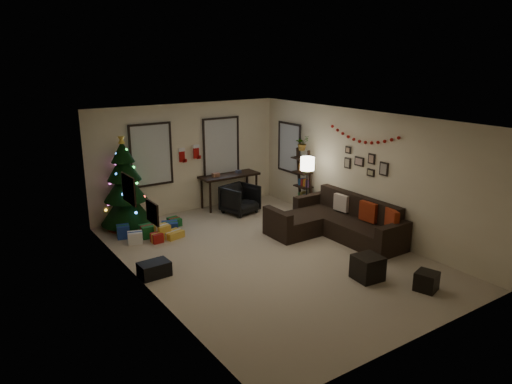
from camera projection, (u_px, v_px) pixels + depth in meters
floor at (269, 256)px, 9.48m from camera, size 7.00×7.00×0.00m
ceiling at (270, 119)px, 8.74m from camera, size 7.00×7.00×0.00m
wall_back at (187, 158)px, 11.90m from camera, size 5.00×0.00×5.00m
wall_front at (424, 250)px, 6.32m from camera, size 5.00×0.00×5.00m
wall_left at (144, 213)px, 7.77m from camera, size 0.00×7.00×7.00m
wall_right at (363, 172)px, 10.46m from camera, size 0.00×7.00×7.00m
window_back_left at (151, 155)px, 11.31m from camera, size 1.05×0.06×1.50m
window_back_right at (221, 146)px, 12.33m from camera, size 1.05×0.06×1.50m
window_right_wall at (290, 148)px, 12.43m from camera, size 0.06×0.90×1.30m
christmas_tree at (125, 189)px, 10.82m from camera, size 1.17×1.17×2.18m
presents at (155, 231)px, 10.46m from camera, size 1.50×1.01×0.30m
sofa at (335, 223)px, 10.47m from camera, size 1.87×2.72×0.87m
pillow_red_a at (392, 220)px, 9.60m from camera, size 0.28×0.44×0.43m
pillow_red_b at (368, 212)px, 10.10m from camera, size 0.14×0.42×0.41m
pillow_cream at (341, 203)px, 10.75m from camera, size 0.15×0.38×0.37m
ottoman_near at (368, 268)px, 8.44m from camera, size 0.50×0.50×0.43m
ottoman_far at (426, 281)px, 8.06m from camera, size 0.43×0.43×0.32m
desk at (229, 178)px, 12.40m from camera, size 1.57×0.56×0.85m
desk_chair at (240, 199)px, 11.95m from camera, size 0.84×0.80×0.72m
bookshelf at (304, 182)px, 11.89m from camera, size 0.30×0.48×1.62m
potted_plant at (302, 141)px, 11.70m from camera, size 0.47×0.42×0.47m
floor_lamp at (307, 168)px, 11.14m from camera, size 0.33×0.33×1.54m
art_map at (129, 189)px, 8.27m from camera, size 0.04×0.60×0.50m
art_abstract at (152, 213)px, 7.49m from camera, size 0.04×0.45×0.35m
gallery at (365, 163)px, 10.33m from camera, size 0.03×1.25×0.54m
garland at (363, 136)px, 10.22m from camera, size 0.08×1.90×0.30m
stocking_left at (182, 155)px, 11.78m from camera, size 0.20×0.05×0.36m
stocking_right at (196, 151)px, 11.84m from camera, size 0.20×0.05×0.36m
storage_bin at (154, 269)px, 8.57m from camera, size 0.55×0.38×0.27m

